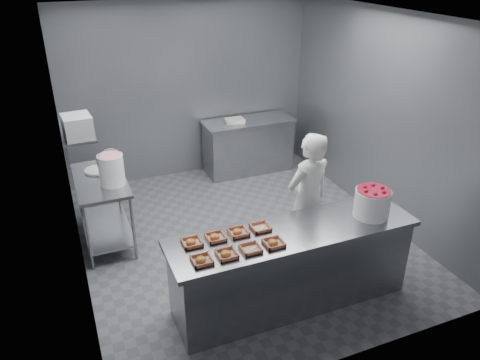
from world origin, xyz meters
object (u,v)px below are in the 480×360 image
object	(u,v)px
tray_1	(226,254)
strawberry_tub	(372,202)
service_counter	(292,267)
tray_7	(261,227)
tray_3	(274,243)
tray_0	(202,260)
tray_4	(192,242)
tray_2	(251,249)
glaze_bucket	(111,169)
prep_table	(103,201)
worker	(307,201)
tray_6	(238,232)
tray_5	(215,237)
back_counter	(248,146)
appliance	(77,127)

from	to	relation	value
tray_1	strawberry_tub	xyz separation A→B (m)	(1.67, 0.10, 0.14)
service_counter	tray_7	size ratio (longest dim) A/B	13.88
service_counter	tray_3	bearing A→B (deg)	-153.30
tray_0	tray_4	distance (m)	0.30
tray_2	glaze_bucket	bearing A→B (deg)	117.36
prep_table	worker	bearing A→B (deg)	-32.11
tray_6	tray_2	bearing A→B (deg)	-89.43
strawberry_tub	tray_5	bearing A→B (deg)	173.12
back_counter	tray_3	xyz separation A→B (m)	(-1.20, -3.40, 0.47)
tray_1	tray_6	size ratio (longest dim) A/B	1.00
service_counter	prep_table	size ratio (longest dim) A/B	2.17
tray_3	tray_7	xyz separation A→B (m)	(0.00, 0.30, -0.00)
service_counter	tray_3	xyz separation A→B (m)	(-0.30, -0.15, 0.47)
service_counter	tray_7	world-z (taller)	tray_7
prep_table	worker	xyz separation A→B (m)	(2.15, -1.35, 0.24)
tray_3	tray_4	distance (m)	0.78
strawberry_tub	tray_2	bearing A→B (deg)	-175.86
tray_1	tray_2	bearing A→B (deg)	0.00
service_counter	tray_6	bearing A→B (deg)	164.32
appliance	tray_0	bearing A→B (deg)	-71.20
tray_0	tray_6	xyz separation A→B (m)	(0.48, 0.30, 0.00)
tray_3	worker	world-z (taller)	worker
tray_0	tray_4	size ratio (longest dim) A/B	1.00
tray_1	glaze_bucket	distance (m)	2.04
back_counter	tray_2	world-z (taller)	tray_2
tray_7	glaze_bucket	xyz separation A→B (m)	(-1.22, 1.59, 0.18)
back_counter	tray_4	world-z (taller)	tray_4
tray_7	worker	bearing A→B (deg)	29.19
tray_5	appliance	xyz separation A→B (m)	(-1.04, 1.53, 0.77)
glaze_bucket	appliance	distance (m)	0.67
tray_1	glaze_bucket	world-z (taller)	glaze_bucket
tray_2	tray_6	size ratio (longest dim) A/B	1.00
back_counter	tray_6	bearing A→B (deg)	-114.98
tray_4	service_counter	bearing A→B (deg)	-8.48
tray_0	tray_3	size ratio (longest dim) A/B	1.00
back_counter	worker	world-z (taller)	worker
strawberry_tub	appliance	distance (m)	3.27
worker	appliance	size ratio (longest dim) A/B	4.92
back_counter	tray_7	world-z (taller)	tray_7
tray_1	worker	xyz separation A→B (m)	(1.28, 0.75, -0.09)
tray_7	worker	world-z (taller)	worker
tray_2	tray_6	world-z (taller)	tray_6
service_counter	tray_7	bearing A→B (deg)	153.06
tray_3	tray_4	size ratio (longest dim) A/B	1.00
service_counter	worker	world-z (taller)	worker
tray_7	appliance	bearing A→B (deg)	134.86
back_counter	tray_0	distance (m)	3.94
tray_5	worker	world-z (taller)	worker
service_counter	tray_2	xyz separation A→B (m)	(-0.54, -0.15, 0.47)
strawberry_tub	glaze_bucket	distance (m)	3.00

